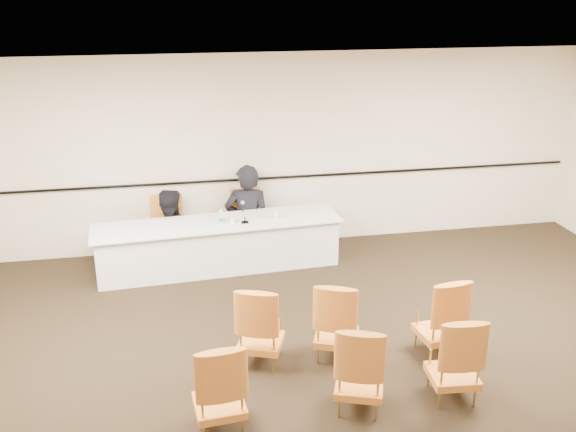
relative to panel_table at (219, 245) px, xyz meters
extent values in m
plane|color=black|center=(0.95, -3.20, -0.36)|extent=(10.00, 10.00, 0.00)
plane|color=white|center=(0.95, -3.20, 2.64)|extent=(10.00, 10.00, 0.00)
cube|color=beige|center=(0.95, 0.80, 1.14)|extent=(10.00, 0.04, 3.00)
cube|color=black|center=(0.95, 0.76, 0.74)|extent=(9.80, 0.04, 0.03)
imported|color=black|center=(0.51, 0.57, 0.06)|extent=(0.78, 0.59, 1.95)
imported|color=black|center=(-0.70, 0.49, -0.08)|extent=(0.81, 0.64, 1.63)
cube|color=silver|center=(0.32, 0.01, 0.36)|extent=(0.37, 0.33, 0.00)
cylinder|color=white|center=(0.21, -0.08, 0.41)|extent=(0.08, 0.08, 0.10)
cylinder|color=white|center=(0.84, -0.01, 0.42)|extent=(0.09, 0.09, 0.13)
camera|label=1|loc=(-0.63, -8.63, 3.63)|focal=40.00mm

